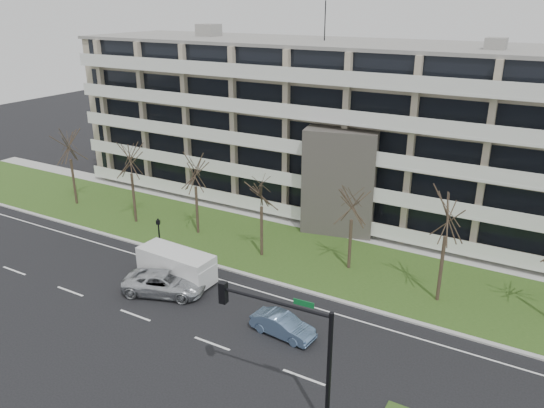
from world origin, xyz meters
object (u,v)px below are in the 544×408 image
Objects in this scene: blue_sedan at (283,325)px; white_van at (177,263)px; silver_pickup at (165,283)px; traffic_signal at (290,343)px; pedestrian_signal at (159,232)px.

blue_sedan is 9.96m from white_van.
traffic_signal is (12.85, -6.06, 3.54)m from silver_pickup.
pedestrian_signal is (-17.09, 10.49, -2.38)m from traffic_signal.
silver_pickup is 2.00m from white_van.
pedestrian_signal is at bearing 149.10° from white_van.
white_van reaches higher than silver_pickup.
blue_sedan is at bearing -42.80° from pedestrian_signal.
silver_pickup is 14.65m from traffic_signal.
blue_sedan is at bearing -9.62° from white_van.
pedestrian_signal reaches higher than white_van.
pedestrian_signal is (-4.23, 4.43, 1.16)m from silver_pickup.
pedestrian_signal reaches higher than blue_sedan.
blue_sedan is 1.32× the size of pedestrian_signal.
blue_sedan is at bearing -110.81° from silver_pickup.
traffic_signal is at bearing -28.17° from white_van.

